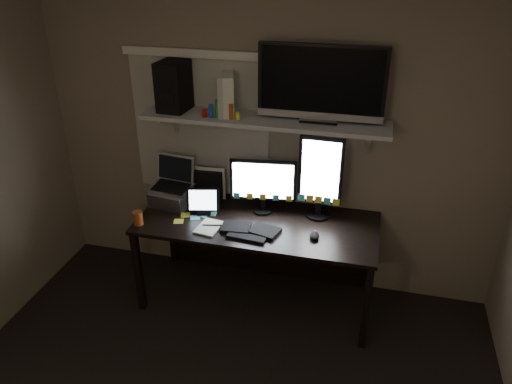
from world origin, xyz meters
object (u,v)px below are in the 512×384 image
(monitor_portrait, at_px, (320,177))
(laptop, at_px, (171,184))
(speaker, at_px, (174,86))
(keyboard, at_px, (250,229))
(mouse, at_px, (314,236))
(game_console, at_px, (228,94))
(desk, at_px, (261,233))
(monitor_landscape, at_px, (263,186))
(tv, at_px, (321,84))
(cup, at_px, (138,218))
(tablet, at_px, (204,201))

(monitor_portrait, xyz_separation_m, laptop, (-1.15, -0.11, -0.14))
(speaker, bearing_deg, keyboard, -23.03)
(mouse, bearing_deg, keyboard, 174.07)
(mouse, relative_size, game_console, 0.37)
(mouse, bearing_deg, desk, 143.25)
(desk, bearing_deg, mouse, -28.91)
(monitor_landscape, distance_m, speaker, 0.99)
(mouse, relative_size, tv, 0.12)
(laptop, xyz_separation_m, tv, (1.11, 0.15, 0.83))
(desk, relative_size, monitor_landscape, 3.57)
(monitor_portrait, xyz_separation_m, speaker, (-1.12, 0.02, 0.60))
(keyboard, height_order, speaker, speaker)
(mouse, distance_m, speaker, 1.50)
(cup, distance_m, speaker, 1.01)
(tablet, height_order, cup, tablet)
(mouse, bearing_deg, monitor_portrait, 85.49)
(tablet, bearing_deg, keyboard, -34.96)
(tablet, bearing_deg, speaker, 129.48)
(cup, bearing_deg, laptop, 69.51)
(keyboard, bearing_deg, tablet, 163.79)
(laptop, height_order, speaker, speaker)
(keyboard, relative_size, cup, 4.12)
(tablet, bearing_deg, desk, -0.20)
(cup, height_order, tv, tv)
(cup, relative_size, game_console, 0.36)
(laptop, bearing_deg, mouse, -2.92)
(tablet, distance_m, cup, 0.51)
(monitor_landscape, bearing_deg, keyboard, -101.63)
(monitor_landscape, relative_size, mouse, 4.67)
(tv, bearing_deg, game_console, -179.24)
(laptop, height_order, game_console, game_console)
(monitor_landscape, xyz_separation_m, monitor_portrait, (0.43, 0.03, 0.11))
(keyboard, bearing_deg, tv, 47.98)
(keyboard, height_order, tablet, tablet)
(cup, bearing_deg, mouse, 5.67)
(mouse, xyz_separation_m, laptop, (-1.17, 0.21, 0.17))
(desk, relative_size, cup, 17.14)
(desk, relative_size, monitor_portrait, 2.74)
(monitor_landscape, bearing_deg, tv, 4.38)
(desk, height_order, mouse, mouse)
(monitor_portrait, distance_m, mouse, 0.44)
(laptop, xyz_separation_m, cup, (-0.13, -0.34, -0.13))
(monitor_portrait, height_order, speaker, speaker)
(desk, height_order, laptop, laptop)
(tablet, xyz_separation_m, cup, (-0.42, -0.27, -0.06))
(desk, relative_size, laptop, 4.82)
(cup, bearing_deg, monitor_portrait, 19.26)
(mouse, distance_m, cup, 1.31)
(monitor_landscape, distance_m, cup, 0.97)
(desk, bearing_deg, laptop, -177.31)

